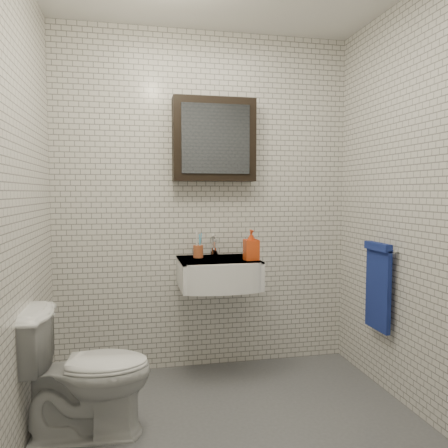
% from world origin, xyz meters
% --- Properties ---
extents(ground, '(2.20, 2.00, 0.01)m').
position_xyz_m(ground, '(0.00, 0.00, 0.01)').
color(ground, '#515359').
rests_on(ground, ground).
extents(room_shell, '(2.22, 2.02, 2.51)m').
position_xyz_m(room_shell, '(0.00, 0.00, 1.47)').
color(room_shell, silver).
rests_on(room_shell, ground).
extents(washbasin, '(0.55, 0.50, 0.20)m').
position_xyz_m(washbasin, '(0.05, 0.73, 0.76)').
color(washbasin, white).
rests_on(washbasin, room_shell).
extents(faucet, '(0.06, 0.20, 0.15)m').
position_xyz_m(faucet, '(0.05, 0.93, 0.92)').
color(faucet, silver).
rests_on(faucet, washbasin).
extents(mirror_cabinet, '(0.60, 0.15, 0.60)m').
position_xyz_m(mirror_cabinet, '(0.05, 0.93, 1.70)').
color(mirror_cabinet, black).
rests_on(mirror_cabinet, room_shell).
extents(towel_rail, '(0.09, 0.30, 0.58)m').
position_xyz_m(towel_rail, '(1.04, 0.35, 0.72)').
color(towel_rail, silver).
rests_on(towel_rail, room_shell).
extents(toothbrush_cup, '(0.08, 0.08, 0.20)m').
position_xyz_m(toothbrush_cup, '(-0.08, 0.87, 0.90)').
color(toothbrush_cup, '#AB502A').
rests_on(toothbrush_cup, washbasin).
extents(soap_bottle, '(0.10, 0.10, 0.21)m').
position_xyz_m(soap_bottle, '(0.27, 0.68, 0.96)').
color(soap_bottle, orange).
rests_on(soap_bottle, washbasin).
extents(toilet, '(0.72, 0.45, 0.71)m').
position_xyz_m(toilet, '(-0.80, 0.17, 0.36)').
color(toilet, white).
rests_on(toilet, ground).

